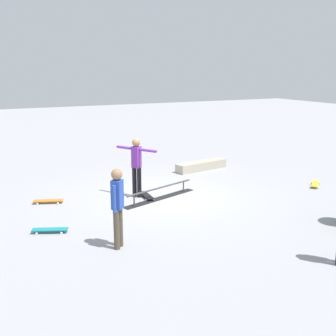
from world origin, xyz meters
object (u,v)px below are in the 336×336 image
skate_ledge (201,166)px  skater_main (136,163)px  grind_rail (160,193)px  bystander_blue_shirt (118,204)px  loose_skateboard_yellow (315,184)px  loose_skateboard_orange (48,201)px  skateboard_main (146,195)px  loose_skateboard_teal (50,230)px

skate_ledge → skater_main: (3.35, 2.01, 0.84)m
skate_ledge → skater_main: skater_main is taller
grind_rail → bystander_blue_shirt: bearing=31.7°
loose_skateboard_yellow → loose_skateboard_orange: bearing=-54.7°
loose_skateboard_orange → skate_ledge: bearing=35.0°
skater_main → skateboard_main: size_ratio=2.10×
bystander_blue_shirt → loose_skateboard_orange: bystander_blue_shirt is taller
grind_rail → skater_main: size_ratio=1.48×
skater_main → bystander_blue_shirt: skater_main is taller
loose_skateboard_teal → skater_main: bearing=53.8°
grind_rail → skateboard_main: 0.41m
loose_skateboard_teal → loose_skateboard_orange: same height
skater_main → skateboard_main: (-0.20, 0.22, -0.92)m
skater_main → loose_skateboard_orange: 2.63m
skate_ledge → loose_skateboard_teal: bearing=30.8°
skateboard_main → bystander_blue_shirt: bearing=-29.5°
grind_rail → bystander_blue_shirt: (2.19, 2.63, 0.80)m
skate_ledge → skateboard_main: 3.85m
bystander_blue_shirt → loose_skateboard_yellow: bearing=146.5°
loose_skateboard_yellow → loose_skateboard_teal: size_ratio=0.90×
bystander_blue_shirt → skateboard_main: bearing=-169.6°
skateboard_main → loose_skateboard_yellow: same height
loose_skateboard_teal → skate_ledge: bearing=54.0°
loose_skateboard_orange → skateboard_main: bearing=4.7°
skateboard_main → skate_ledge: bearing=128.9°
skater_main → bystander_blue_shirt: 3.51m
skateboard_main → bystander_blue_shirt: size_ratio=0.48×
loose_skateboard_teal → skateboard_main: bearing=48.8°
skater_main → skateboard_main: bearing=-168.6°
skater_main → loose_skateboard_teal: size_ratio=2.10×
grind_rail → skater_main: (0.52, -0.46, 0.84)m
bystander_blue_shirt → skater_main: bearing=-164.9°
skate_ledge → bystander_blue_shirt: bearing=45.5°
skateboard_main → loose_skateboard_teal: same height
loose_skateboard_yellow → loose_skateboard_orange: size_ratio=0.90×
skate_ledge → skater_main: size_ratio=1.21×
loose_skateboard_orange → bystander_blue_shirt: bearing=-58.0°
grind_rail → skater_main: skater_main is taller
skate_ledge → loose_skateboard_yellow: skate_ledge is taller
grind_rail → loose_skateboard_yellow: size_ratio=3.42×
skater_main → loose_skateboard_yellow: 5.71m
grind_rail → bystander_blue_shirt: bystander_blue_shirt is taller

